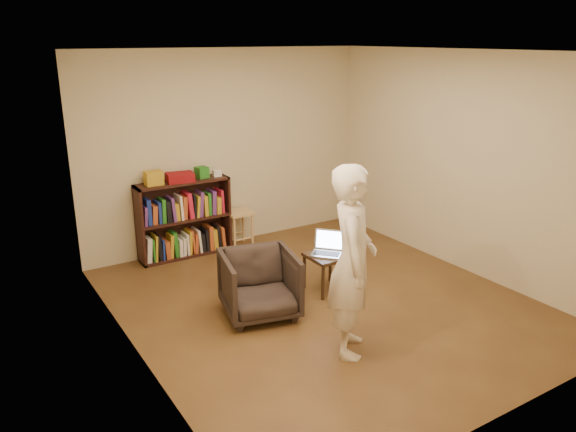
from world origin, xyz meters
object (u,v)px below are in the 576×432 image
stool (239,218)px  side_table (327,261)px  armchair (260,285)px  bookshelf (184,223)px  person (352,261)px  laptop (328,248)px

stool → side_table: (0.18, -1.78, -0.04)m
armchair → bookshelf: bearing=103.9°
armchair → person: bearing=-56.9°
stool → person: (-0.38, -2.92, 0.47)m
armchair → laptop: size_ratio=1.67×
bookshelf → side_table: bookshelf is taller
stool → side_table: stool is taller
armchair → side_table: bearing=20.7°
laptop → person: size_ratio=0.25×
armchair → side_table: (0.92, 0.12, 0.02)m
laptop → person: bearing=-69.5°
stool → laptop: (0.21, -1.76, 0.09)m
armchair → person: size_ratio=0.43×
stool → person: person is taller
laptop → person: person is taller
side_table → person: 1.36m
stool → armchair: 2.04m
side_table → laptop: bearing=47.0°
bookshelf → armchair: size_ratio=1.62×
bookshelf → person: person is taller
person → armchair: bearing=56.1°
armchair → person: 1.20m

